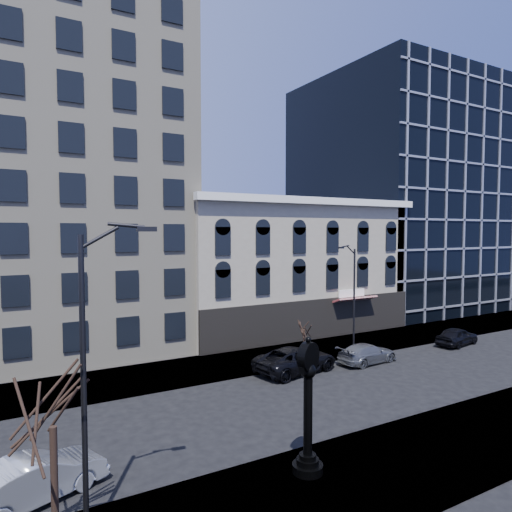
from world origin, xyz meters
TOP-DOWN VIEW (x-y plane):
  - ground at (0.00, 0.00)m, footprint 160.00×160.00m
  - sidewalk_far at (0.00, 8.00)m, footprint 160.00×6.00m
  - sidewalk_near at (0.00, -8.00)m, footprint 160.00×6.00m
  - cream_tower at (-6.11, 18.88)m, footprint 15.90×15.40m
  - victorian_row at (12.00, 15.89)m, footprint 22.60×11.19m
  - glass_office at (32.00, 20.91)m, footprint 20.00×20.15m
  - street_clock at (-1.85, -6.83)m, footprint 1.22×1.22m
  - street_lamp_near at (-9.35, -6.88)m, footprint 2.54×0.75m
  - street_lamp_far at (11.37, 5.82)m, footprint 2.16×0.85m
  - bare_tree_near at (-10.97, -7.25)m, footprint 3.71×3.71m
  - bare_tree_far at (7.98, 7.10)m, footprint 1.86×1.86m
  - car_near_b at (-11.24, -3.44)m, footprint 5.22×3.39m
  - car_far_a at (5.26, 4.26)m, footprint 6.52×3.80m
  - car_far_b at (10.98, 3.44)m, footprint 4.99×2.35m
  - car_far_c at (21.19, 3.59)m, footprint 4.70×2.49m

SIDE VIEW (x-z plane):
  - ground at x=0.00m, z-range 0.00..0.00m
  - sidewalk_far at x=0.00m, z-range 0.00..0.12m
  - sidewalk_near at x=0.00m, z-range 0.00..0.12m
  - car_far_b at x=10.98m, z-range 0.00..1.41m
  - car_far_c at x=21.19m, z-range 0.00..1.52m
  - car_near_b at x=-11.24m, z-range 0.00..1.63m
  - car_far_a at x=5.26m, z-range 0.00..1.71m
  - bare_tree_far at x=7.98m, z-range 0.92..4.11m
  - street_clock at x=-1.85m, z-range -0.14..5.23m
  - bare_tree_near at x=-10.97m, z-range 1.75..8.12m
  - victorian_row at x=12.00m, z-range -0.25..12.25m
  - street_lamp_far at x=11.37m, z-range 2.30..10.84m
  - street_lamp_near at x=-9.35m, z-range 2.64..12.51m
  - glass_office at x=32.00m, z-range 0.00..28.00m
  - cream_tower at x=-6.11m, z-range -1.93..40.57m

